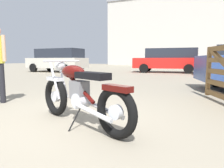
{
  "coord_description": "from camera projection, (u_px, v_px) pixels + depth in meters",
  "views": [
    {
      "loc": [
        1.75,
        -2.73,
        0.94
      ],
      "look_at": [
        0.59,
        0.49,
        0.53
      ],
      "focal_mm": 32.67,
      "sensor_mm": 36.0,
      "label": 1
    }
  ],
  "objects": [
    {
      "name": "ground_plane",
      "position": [
        67.0,
        119.0,
        3.25
      ],
      "size": [
        80.0,
        80.0,
        0.0
      ],
      "primitive_type": "plane",
      "color": "gray"
    },
    {
      "name": "industrial_building",
      "position": [
        167.0,
        33.0,
        37.6
      ],
      "size": [
        19.99,
        12.18,
        23.02
      ],
      "rotation": [
        0.0,
        0.0,
        -0.05
      ],
      "color": "beige",
      "rests_on": "ground_plane"
    },
    {
      "name": "vintage_motorcycle",
      "position": [
        80.0,
        94.0,
        2.92
      ],
      "size": [
        1.91,
        1.02,
        0.94
      ],
      "rotation": [
        0.0,
        0.0,
        2.68
      ],
      "color": "black",
      "rests_on": "ground_plane"
    },
    {
      "name": "blue_hatchback_right",
      "position": [
        58.0,
        60.0,
        15.41
      ],
      "size": [
        4.87,
        2.36,
        1.74
      ],
      "rotation": [
        0.0,
        0.0,
        3.03
      ],
      "color": "black",
      "rests_on": "ground_plane"
    },
    {
      "name": "pale_sedan_back",
      "position": [
        168.0,
        60.0,
        14.81
      ],
      "size": [
        4.75,
        2.07,
        1.74
      ],
      "rotation": [
        0.0,
        0.0,
        3.17
      ],
      "color": "black",
      "rests_on": "ground_plane"
    }
  ]
}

